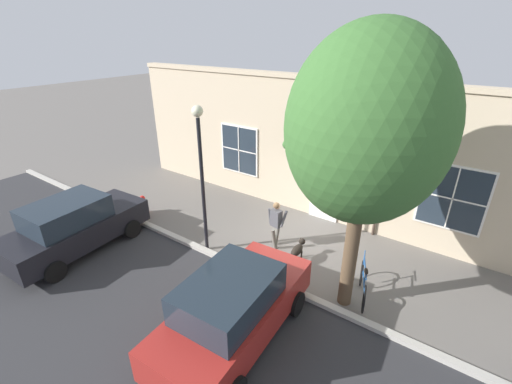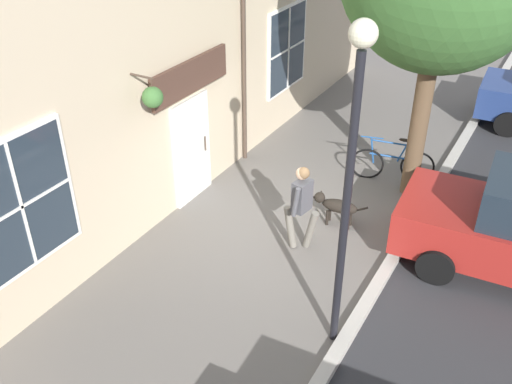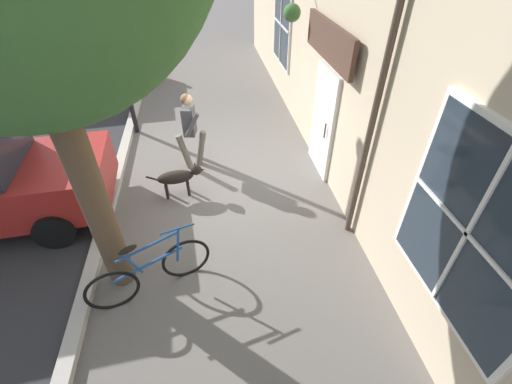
{
  "view_description": "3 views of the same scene",
  "coord_description": "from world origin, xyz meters",
  "views": [
    {
      "loc": [
        8.45,
        4.46,
        6.37
      ],
      "look_at": [
        -0.35,
        -1.73,
        1.31
      ],
      "focal_mm": 24.0,
      "sensor_mm": 36.0,
      "label": 1
    },
    {
      "loc": [
        3.81,
        -7.82,
        6.15
      ],
      "look_at": [
        -0.13,
        -1.0,
        1.28
      ],
      "focal_mm": 40.0,
      "sensor_mm": 36.0,
      "label": 2
    },
    {
      "loc": [
        0.09,
        5.85,
        4.16
      ],
      "look_at": [
        -0.56,
        1.78,
        0.86
      ],
      "focal_mm": 24.0,
      "sensor_mm": 36.0,
      "label": 3
    }
  ],
  "objects": [
    {
      "name": "street_lamp",
      "position": [
        1.82,
        -2.13,
        3.02
      ],
      "size": [
        0.32,
        0.32,
        4.59
      ],
      "color": "black",
      "rests_on": "ground_plane"
    },
    {
      "name": "pedestrian_walking",
      "position": [
        0.42,
        -0.41,
        0.95
      ],
      "size": [
        0.65,
        0.6,
        1.61
      ],
      "color": "#6B665B",
      "rests_on": "ground_plane"
    },
    {
      "name": "leaning_bicycle",
      "position": [
        1.05,
        2.68,
        0.38
      ],
      "size": [
        1.65,
        0.64,
        1.0
      ],
      "color": "black",
      "rests_on": "ground_plane"
    },
    {
      "name": "storefront_facade",
      "position": [
        -2.34,
        0.0,
        2.54
      ],
      "size": [
        0.95,
        18.0,
        5.08
      ],
      "color": "#C6B293",
      "rests_on": "ground_plane"
    },
    {
      "name": "ground_plane",
      "position": [
        0.0,
        0.0,
        0.0
      ],
      "size": [
        90.0,
        90.0,
        0.0
      ],
      "primitive_type": "plane",
      "color": "#66605B"
    },
    {
      "name": "dog_on_leash",
      "position": [
        0.7,
        0.55,
        0.41
      ],
      "size": [
        1.07,
        0.34,
        0.64
      ],
      "color": "black",
      "rests_on": "ground_plane"
    }
  ]
}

